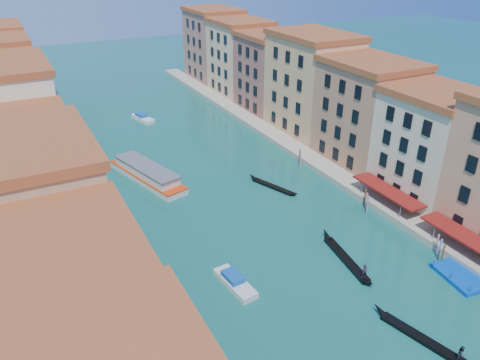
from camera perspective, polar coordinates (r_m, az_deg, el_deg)
The scene contains 12 objects.
left_bank_palazzos at distance 75.67m, azimuth -25.24°, elevation 3.56°, with size 12.80×128.40×21.00m.
right_bank_palazzos at distance 94.55m, azimuth 10.78°, elevation 10.01°, with size 12.80×128.40×21.00m.
quay at distance 93.17m, azimuth 6.36°, elevation 4.02°, with size 4.00×140.00×1.00m, color #A49D84.
restaurant_awnings at distance 65.68m, azimuth 27.13°, elevation -7.03°, with size 3.20×44.55×3.12m.
mooring_poles_right at distance 67.16m, azimuth 21.39°, elevation -6.72°, with size 1.44×54.24×3.20m.
vaporetto_far at distance 81.66m, azimuth -11.25°, elevation 0.79°, with size 8.79×18.51×2.69m.
gondola_fore at distance 62.13m, azimuth 12.82°, elevation -9.27°, with size 2.87×12.79×2.55m.
gondola_right at distance 53.63m, azimuth 21.62°, elevation -17.54°, with size 3.93×11.90×2.41m.
gondola_far at distance 78.19m, azimuth 3.91°, elevation -0.69°, with size 4.51×10.31×1.52m.
motorboat_mid at distance 56.74m, azimuth -0.66°, elevation -12.29°, with size 2.83×6.93×1.40m.
motorboat_far at distance 111.06m, azimuth -11.81°, elevation 7.45°, with size 3.76×7.29×1.44m.
blue_dock at distance 64.00m, azimuth 25.35°, elevation -10.51°, with size 5.09×6.90×0.53m.
Camera 1 is at (-26.30, -6.15, 36.33)m, focal length 35.00 mm.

